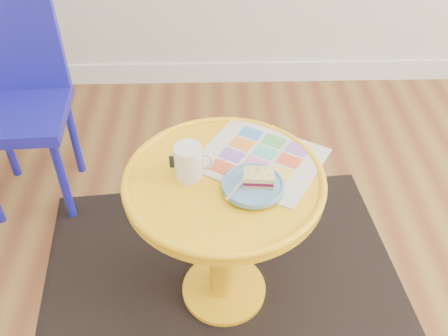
{
  "coord_description": "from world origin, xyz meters",
  "views": [
    {
      "loc": [
        -0.59,
        -0.5,
        1.53
      ],
      "look_at": [
        -0.56,
        0.56,
        0.6
      ],
      "focal_mm": 40.0,
      "sensor_mm": 36.0,
      "label": 1
    }
  ],
  "objects_px": {
    "mug": "(189,161)",
    "plate": "(253,186)",
    "chair": "(18,94)",
    "side_table": "(224,216)",
    "newspaper": "(260,159)"
  },
  "relations": [
    {
      "from": "mug",
      "to": "chair",
      "type": "bearing_deg",
      "value": 142.39
    },
    {
      "from": "chair",
      "to": "side_table",
      "type": "bearing_deg",
      "value": -40.4
    },
    {
      "from": "chair",
      "to": "newspaper",
      "type": "relative_size",
      "value": 2.39
    },
    {
      "from": "chair",
      "to": "plate",
      "type": "bearing_deg",
      "value": -40.08
    },
    {
      "from": "chair",
      "to": "mug",
      "type": "bearing_deg",
      "value": -43.53
    },
    {
      "from": "side_table",
      "to": "chair",
      "type": "height_order",
      "value": "chair"
    },
    {
      "from": "mug",
      "to": "plate",
      "type": "bearing_deg",
      "value": -17.79
    },
    {
      "from": "chair",
      "to": "mug",
      "type": "relative_size",
      "value": 7.12
    },
    {
      "from": "newspaper",
      "to": "plate",
      "type": "xyz_separation_m",
      "value": [
        -0.03,
        -0.13,
        0.02
      ]
    },
    {
      "from": "side_table",
      "to": "mug",
      "type": "distance_m",
      "value": 0.24
    },
    {
      "from": "newspaper",
      "to": "mug",
      "type": "height_order",
      "value": "mug"
    },
    {
      "from": "mug",
      "to": "plate",
      "type": "relative_size",
      "value": 0.67
    },
    {
      "from": "newspaper",
      "to": "plate",
      "type": "distance_m",
      "value": 0.14
    },
    {
      "from": "chair",
      "to": "plate",
      "type": "height_order",
      "value": "chair"
    },
    {
      "from": "side_table",
      "to": "newspaper",
      "type": "distance_m",
      "value": 0.21
    }
  ]
}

